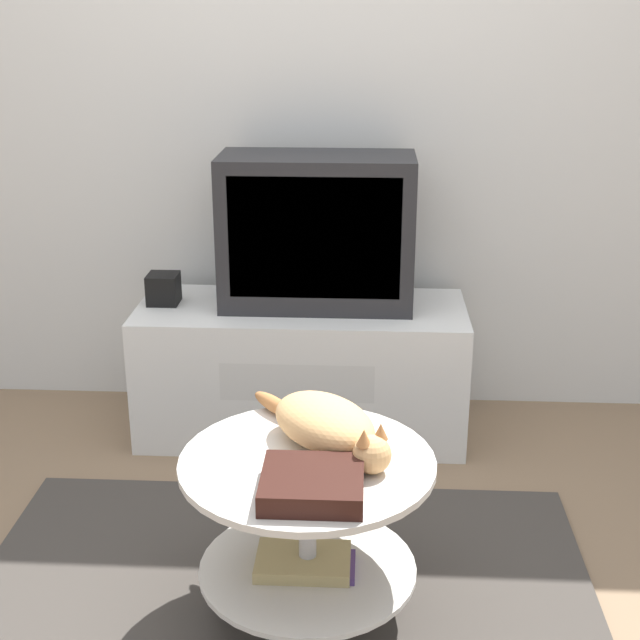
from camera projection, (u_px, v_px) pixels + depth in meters
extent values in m
plane|color=#7F664C|center=(278.00, 628.00, 2.27)|extent=(12.00, 12.00, 0.00)
cube|color=silver|center=(312.00, 61.00, 3.17)|extent=(8.00, 0.05, 2.60)
cube|color=#3D3833|center=(278.00, 624.00, 2.26)|extent=(1.67, 1.35, 0.02)
cube|color=silver|center=(302.00, 369.00, 3.23)|extent=(1.16, 0.47, 0.48)
cube|color=silver|center=(297.00, 383.00, 3.00)|extent=(0.52, 0.01, 0.14)
cube|color=#232326|center=(317.00, 231.00, 3.09)|extent=(0.67, 0.31, 0.53)
cube|color=black|center=(314.00, 239.00, 2.94)|extent=(0.57, 0.01, 0.41)
cube|color=black|center=(163.00, 289.00, 3.17)|extent=(0.11, 0.11, 0.11)
cylinder|color=#B2B2B7|center=(308.00, 610.00, 2.29)|extent=(0.26, 0.26, 0.01)
cylinder|color=#B7B7BC|center=(308.00, 541.00, 2.22)|extent=(0.04, 0.04, 0.43)
cylinder|color=beige|center=(308.00, 568.00, 2.25)|extent=(0.55, 0.55, 0.01)
cylinder|color=beige|center=(307.00, 463.00, 2.15)|extent=(0.62, 0.62, 0.02)
cube|color=tan|center=(303.00, 562.00, 2.23)|extent=(0.24, 0.16, 0.03)
cube|color=#51387A|center=(321.00, 566.00, 2.23)|extent=(0.17, 0.13, 0.02)
cube|color=black|center=(312.00, 484.00, 1.98)|extent=(0.23, 0.22, 0.05)
ellipsoid|color=tan|center=(324.00, 422.00, 2.20)|extent=(0.35, 0.36, 0.12)
sphere|color=tan|center=(372.00, 454.00, 2.07)|extent=(0.09, 0.09, 0.09)
cone|color=#B2703D|center=(381.00, 431.00, 2.07)|extent=(0.04, 0.04, 0.04)
cone|color=#B2703D|center=(364.00, 437.00, 2.04)|extent=(0.04, 0.04, 0.04)
ellipsoid|color=#B2703D|center=(275.00, 405.00, 2.37)|extent=(0.15, 0.16, 0.04)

